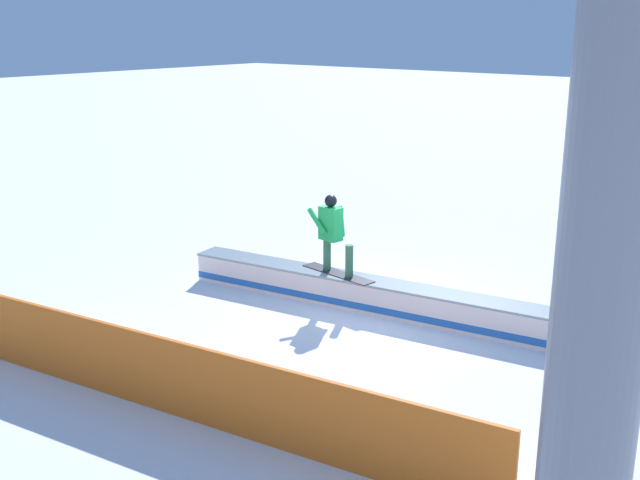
% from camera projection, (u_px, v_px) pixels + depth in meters
% --- Properties ---
extents(ground_plane, '(120.00, 120.00, 0.00)m').
position_uv_depth(ground_plane, '(373.00, 310.00, 13.51)').
color(ground_plane, white).
extents(grind_box, '(7.39, 1.71, 0.56)m').
position_uv_depth(grind_box, '(373.00, 297.00, 13.44)').
color(grind_box, white).
rests_on(grind_box, ground_plane).
extents(snowboarder, '(1.58, 0.50, 1.42)m').
position_uv_depth(snowboarder, '(333.00, 232.00, 13.60)').
color(snowboarder, '#20212D').
rests_on(snowboarder, grind_box).
extents(safety_fence, '(9.11, 1.48, 1.04)m').
position_uv_depth(safety_fence, '(163.00, 375.00, 9.86)').
color(safety_fence, orange).
rests_on(safety_fence, ground_plane).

